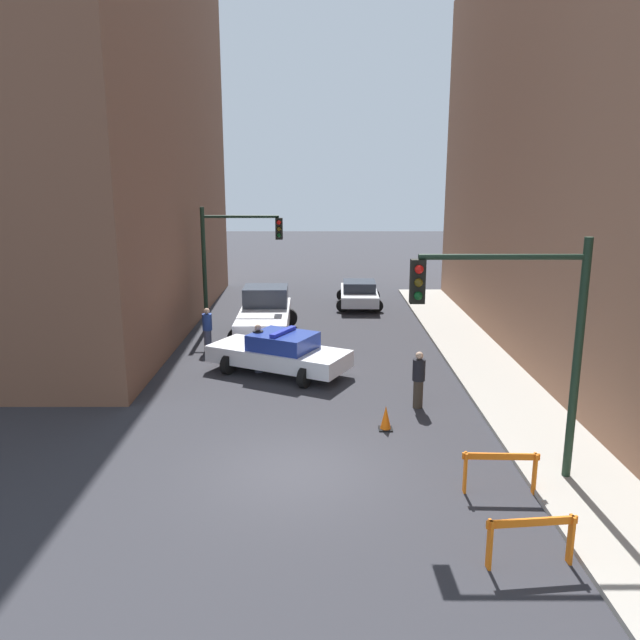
{
  "coord_description": "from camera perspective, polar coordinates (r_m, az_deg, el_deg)",
  "views": [
    {
      "loc": [
        0.52,
        -12.9,
        6.56
      ],
      "look_at": [
        0.45,
        7.56,
        1.74
      ],
      "focal_mm": 35.0,
      "sensor_mm": 36.0,
      "label": 1
    }
  ],
  "objects": [
    {
      "name": "ground_plane",
      "position": [
        14.48,
        -1.95,
        -13.68
      ],
      "size": [
        120.0,
        120.0,
        0.0
      ],
      "primitive_type": "plane",
      "color": "#2D2D33"
    },
    {
      "name": "sidewalk_right",
      "position": [
        15.52,
        22.2,
        -12.55
      ],
      "size": [
        2.4,
        44.0,
        0.12
      ],
      "color": "#9E998E",
      "rests_on": "ground_plane"
    },
    {
      "name": "building_corner_left",
      "position": [
        30.17,
        -26.48,
        22.43
      ],
      "size": [
        14.0,
        20.0,
        24.07
      ],
      "color": "brown",
      "rests_on": "ground_plane"
    },
    {
      "name": "traffic_light_near",
      "position": [
        13.51,
        18.33,
        -0.37
      ],
      "size": [
        3.64,
        0.35,
        5.2
      ],
      "color": "black",
      "rests_on": "sidewalk_right"
    },
    {
      "name": "traffic_light_far",
      "position": [
        26.73,
        -8.09,
        6.34
      ],
      "size": [
        3.44,
        0.35,
        5.2
      ],
      "color": "black",
      "rests_on": "ground_plane"
    },
    {
      "name": "police_car",
      "position": [
        20.87,
        -3.54,
        -3.0
      ],
      "size": [
        5.02,
        3.8,
        1.52
      ],
      "rotation": [
        0.0,
        0.0,
        1.09
      ],
      "color": "white",
      "rests_on": "ground_plane"
    },
    {
      "name": "white_truck",
      "position": [
        25.84,
        -4.9,
        0.58
      ],
      "size": [
        2.71,
        5.44,
        1.9
      ],
      "rotation": [
        0.0,
        0.0,
        0.02
      ],
      "color": "silver",
      "rests_on": "ground_plane"
    },
    {
      "name": "parked_car_near",
      "position": [
        31.47,
        3.76,
        2.46
      ],
      "size": [
        2.36,
        4.35,
        1.31
      ],
      "rotation": [
        0.0,
        0.0,
        -0.03
      ],
      "color": "silver",
      "rests_on": "ground_plane"
    },
    {
      "name": "pedestrian_crossing",
      "position": [
        21.04,
        -5.48,
        -2.51
      ],
      "size": [
        0.43,
        0.43,
        1.66
      ],
      "rotation": [
        0.0,
        0.0,
        1.77
      ],
      "color": "#474C66",
      "rests_on": "ground_plane"
    },
    {
      "name": "pedestrian_corner",
      "position": [
        23.78,
        -10.08,
        -0.81
      ],
      "size": [
        0.51,
        0.51,
        1.66
      ],
      "rotation": [
        0.0,
        0.0,
        5.48
      ],
      "color": "#474C66",
      "rests_on": "ground_plane"
    },
    {
      "name": "pedestrian_sidewalk",
      "position": [
        18.02,
        9.17,
        -5.34
      ],
      "size": [
        0.47,
        0.47,
        1.66
      ],
      "rotation": [
        0.0,
        0.0,
        2.75
      ],
      "color": "#382D23",
      "rests_on": "ground_plane"
    },
    {
      "name": "barrier_front",
      "position": [
        11.71,
        18.91,
        -18.01
      ],
      "size": [
        1.6,
        0.32,
        0.9
      ],
      "rotation": [
        0.0,
        0.0,
        0.11
      ],
      "color": "orange",
      "rests_on": "ground_plane"
    },
    {
      "name": "barrier_mid",
      "position": [
        13.86,
        16.32,
        -12.7
      ],
      "size": [
        1.6,
        0.21,
        0.9
      ],
      "rotation": [
        0.0,
        0.0,
        -0.03
      ],
      "color": "orange",
      "rests_on": "ground_plane"
    },
    {
      "name": "traffic_cone",
      "position": [
        16.59,
        6.2,
        -8.92
      ],
      "size": [
        0.36,
        0.36,
        0.66
      ],
      "color": "black",
      "rests_on": "ground_plane"
    }
  ]
}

